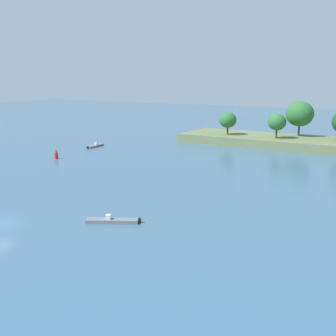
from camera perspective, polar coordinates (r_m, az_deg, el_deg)
name	(u,v)px	position (r m, az deg, el deg)	size (l,w,h in m)	color
ground_plane	(1,224)	(51.99, -20.75, -6.74)	(400.00, 400.00, 0.00)	#3D607F
treeline_island	(333,137)	(104.05, 20.46, 3.75)	(68.36, 15.64, 10.16)	#66754C
fishing_skiff	(95,146)	(102.73, -9.38, 2.83)	(1.72, 5.65, 0.94)	slate
small_motorboat	(113,221)	(49.38, -7.15, -6.74)	(5.60, 3.89, 0.90)	slate
channel_buoy_red	(56,155)	(89.01, -14.20, 1.65)	(0.70, 0.70, 1.90)	red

